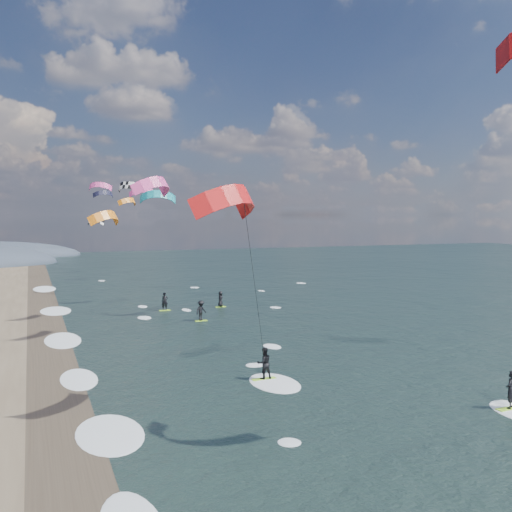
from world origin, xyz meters
name	(u,v)px	position (x,y,z in m)	size (l,w,h in m)	color
ground	(391,452)	(0.00, 0.00, 0.00)	(260.00, 260.00, 0.00)	black
wet_sand_strip	(59,410)	(-12.00, 10.00, 0.00)	(3.00, 240.00, 0.00)	#382D23
kitesurfer_near_b	(252,258)	(-3.30, 6.67, 7.31)	(7.16, 9.25, 11.53)	#A7F12A
far_kitesurfers	(199,306)	(1.47, 32.59, 0.89)	(6.86, 7.69, 1.84)	#A7F12A
bg_kite_field	(131,195)	(-1.31, 52.93, 11.80)	(13.07, 68.07, 6.53)	#D83F8C
shoreline_surf	(77,380)	(-10.80, 14.75, 0.00)	(2.40, 79.40, 0.11)	white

